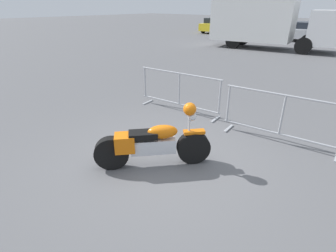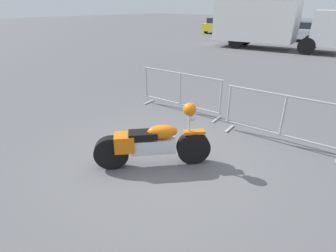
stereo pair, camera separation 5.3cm
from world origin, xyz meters
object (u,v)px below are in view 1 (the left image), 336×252
Objects in this scene: motorcycle at (153,143)px; parked_car_yellow at (216,25)px; parked_car_tan at (269,28)px; crowd_barrier_far at (282,118)px; parked_car_blue at (238,26)px; parked_car_silver at (299,31)px; box_truck at (267,22)px; crowd_barrier_near at (179,91)px.

motorcycle is 0.39× the size of parked_car_yellow.
parked_car_yellow reaches higher than parked_car_tan.
parked_car_blue reaches higher than crowd_barrier_far.
parked_car_blue is 1.09× the size of parked_car_tan.
parked_car_silver is at bearing 51.97° from motorcycle.
box_truck is 7.72m from parked_car_tan.
crowd_barrier_near is 12.65m from box_truck.
parked_car_blue is at bearing 83.87° from parked_car_silver.
motorcycle is 0.21× the size of box_truck.
parked_car_silver reaches higher than crowd_barrier_far.
motorcycle is 15.31m from box_truck.
motorcycle is 23.43m from parked_car_blue.
parked_car_blue is (-9.71, 21.32, 0.30)m from motorcycle.
parked_car_yellow is (-13.85, 19.39, 0.16)m from crowd_barrier_far.
crowd_barrier_near is 0.58× the size of parked_car_silver.
motorcycle is 22.92m from parked_car_tan.
box_truck is 1.93× the size of parked_car_tan.
parked_car_yellow is at bearing 129.64° from box_truck.
parked_car_yellow is at bearing 70.66° from motorcycle.
crowd_barrier_near is 2.75m from crowd_barrier_far.
motorcycle is at bearing -119.82° from crowd_barrier_far.
parked_car_silver is at bearing 79.87° from box_truck.
parked_car_silver is at bearing 98.44° from crowd_barrier_near.
parked_car_silver reaches higher than parked_car_tan.
crowd_barrier_near is 0.55× the size of parked_car_blue.
parked_car_yellow is 1.01× the size of parked_car_silver.
box_truck reaches higher than motorcycle.
parked_car_blue reaches higher than parked_car_tan.
parked_car_blue is at bearing -105.29° from parked_car_yellow.
motorcycle is at bearing -83.21° from box_truck.
parked_car_silver is at bearing 106.37° from crowd_barrier_far.
crowd_barrier_near is (-1.37, 2.40, 0.11)m from motorcycle.
parked_car_blue reaches higher than parked_car_yellow.
parked_car_yellow is (-8.21, 7.13, -0.92)m from box_truck.
parked_car_blue is (-8.33, 18.93, 0.19)m from crowd_barrier_near.
box_truck is at bearing 103.25° from crowd_barrier_near.
box_truck is 6.69m from parked_car_silver.
parked_car_silver is at bearing -99.20° from parked_car_yellow.
box_truck reaches higher than parked_car_silver.
parked_car_tan is at bearing 72.98° from parked_car_silver.
crowd_barrier_near is at bearing 70.69° from motorcycle.
parked_car_yellow is at bearing 80.80° from parked_car_silver.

